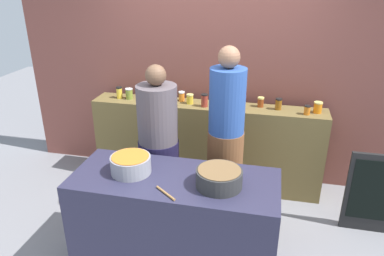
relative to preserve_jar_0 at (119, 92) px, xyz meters
The scene contains 23 objects.
ground 1.89m from the preserve_jar_0, 45.98° to the right, with size 12.00×12.00×0.00m, color gray.
storefront_wall 1.19m from the preserve_jar_0, 18.08° to the left, with size 4.80×0.12×3.00m, color brown.
display_shelf 1.22m from the preserve_jar_0, ahead, with size 2.70×0.36×1.03m, color brown.
prep_table 1.88m from the preserve_jar_0, 52.78° to the right, with size 1.70×0.70×0.88m, color #292840.
preserve_jar_0 is the anchor object (origin of this frame).
preserve_jar_1 0.12m from the preserve_jar_0, ahead, with size 0.09×0.09×0.13m.
preserve_jar_2 0.45m from the preserve_jar_0, ahead, with size 0.08×0.08×0.14m.
preserve_jar_3 0.63m from the preserve_jar_0, ahead, with size 0.07×0.07×0.11m.
preserve_jar_4 0.76m from the preserve_jar_0, ahead, with size 0.07×0.07×0.11m.
preserve_jar_5 0.87m from the preserve_jar_0, ahead, with size 0.08×0.08×0.11m.
preserve_jar_6 1.06m from the preserve_jar_0, ahead, with size 0.08×0.08×0.15m.
preserve_jar_7 1.22m from the preserve_jar_0, ahead, with size 0.08×0.08×0.11m.
preserve_jar_8 1.45m from the preserve_jar_0, ahead, with size 0.07×0.07×0.12m.
preserve_jar_9 1.67m from the preserve_jar_0, ahead, with size 0.07×0.07×0.11m.
preserve_jar_10 1.86m from the preserve_jar_0, ahead, with size 0.07×0.07×0.13m.
preserve_jar_11 2.17m from the preserve_jar_0, ahead, with size 0.07×0.07×0.10m.
preserve_jar_12 2.28m from the preserve_jar_0, ahead, with size 0.09×0.09×0.12m.
cooking_pot_left 1.57m from the preserve_jar_0, 63.68° to the right, with size 0.33×0.33×0.15m.
cooking_pot_center 2.05m from the preserve_jar_0, 45.14° to the right, with size 0.36×0.36×0.15m.
wooden_spoon 1.97m from the preserve_jar_0, 57.08° to the right, with size 0.02×0.02×0.23m, color #9E703D.
cook_with_tongs 1.16m from the preserve_jar_0, 47.80° to the right, with size 0.40×0.40×1.66m.
cook_in_cap 1.57m from the preserve_jar_0, 26.35° to the right, with size 0.35×0.35×1.83m.
chalkboard_sign 2.97m from the preserve_jar_0, 10.78° to the right, with size 0.54×0.05×0.86m.
Camera 1 is at (0.71, -2.76, 2.41)m, focal length 33.91 mm.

